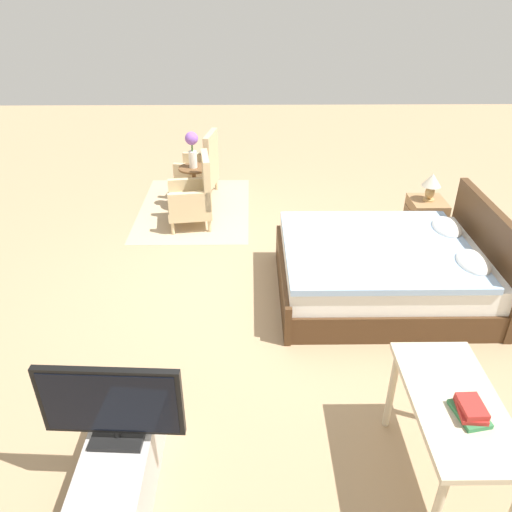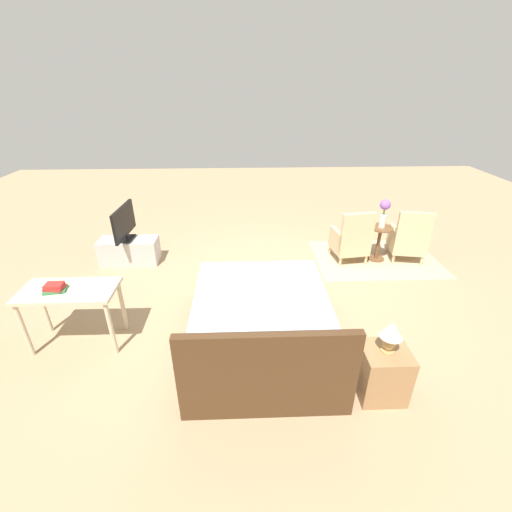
{
  "view_description": "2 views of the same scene",
  "coord_description": "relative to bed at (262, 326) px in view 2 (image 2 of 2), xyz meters",
  "views": [
    {
      "loc": [
        4.26,
        -0.19,
        2.93
      ],
      "look_at": [
        0.4,
        -0.15,
        0.67
      ],
      "focal_mm": 35.0,
      "sensor_mm": 36.0,
      "label": 1
    },
    {
      "loc": [
        0.23,
        4.26,
        2.8
      ],
      "look_at": [
        0.07,
        0.06,
        0.62
      ],
      "focal_mm": 24.0,
      "sensor_mm": 36.0,
      "label": 2
    }
  ],
  "objects": [
    {
      "name": "armchair_by_window_right",
      "position": [
        -1.62,
        -2.08,
        0.08
      ],
      "size": [
        0.61,
        0.61,
        0.92
      ],
      "color": "#CCB284",
      "rests_on": "floor_rug"
    },
    {
      "name": "book_stack",
      "position": [
        2.26,
        -0.13,
        0.48
      ],
      "size": [
        0.25,
        0.19,
        0.09
      ],
      "color": "#337A47",
      "rests_on": "vanity_desk"
    },
    {
      "name": "tv_stand",
      "position": [
        2.13,
        -2.18,
        -0.09
      ],
      "size": [
        0.96,
        0.4,
        0.42
      ],
      "color": "#B7B2AD",
      "rests_on": "ground_plane"
    },
    {
      "name": "nightstand",
      "position": [
        -1.13,
        0.72,
        -0.02
      ],
      "size": [
        0.44,
        0.41,
        0.55
      ],
      "color": "#997047",
      "rests_on": "ground_plane"
    },
    {
      "name": "table_lamp",
      "position": [
        -1.13,
        0.72,
        0.46
      ],
      "size": [
        0.22,
        0.22,
        0.33
      ],
      "color": "tan",
      "rests_on": "nightstand"
    },
    {
      "name": "flower_vase",
      "position": [
        -2.11,
        -2.12,
        0.6
      ],
      "size": [
        0.17,
        0.17,
        0.48
      ],
      "color": "silver",
      "rests_on": "side_table"
    },
    {
      "name": "tv_flatscreen",
      "position": [
        2.14,
        -2.18,
        0.42
      ],
      "size": [
        0.22,
        0.85,
        0.57
      ],
      "color": "black",
      "rests_on": "tv_stand"
    },
    {
      "name": "armchair_by_window_left",
      "position": [
        -2.6,
        -2.08,
        0.08
      ],
      "size": [
        0.62,
        0.62,
        0.92
      ],
      "color": "#CCB284",
      "rests_on": "floor_rug"
    },
    {
      "name": "floor_rug",
      "position": [
        -2.11,
        -2.14,
        -0.29
      ],
      "size": [
        2.1,
        1.5,
        0.01
      ],
      "color": "tan",
      "rests_on": "ground_plane"
    },
    {
      "name": "side_table",
      "position": [
        -2.11,
        -2.12,
        0.08
      ],
      "size": [
        0.4,
        0.4,
        0.6
      ],
      "color": "brown",
      "rests_on": "ground_plane"
    },
    {
      "name": "vanity_desk",
      "position": [
        2.14,
        -0.16,
        0.33
      ],
      "size": [
        1.04,
        0.52,
        0.74
      ],
      "color": "beige",
      "rests_on": "ground_plane"
    },
    {
      "name": "bed",
      "position": [
        0.0,
        0.0,
        0.0
      ],
      "size": [
        1.59,
        2.04,
        0.96
      ],
      "color": "#472D19",
      "rests_on": "ground_plane"
    },
    {
      "name": "ground_plane",
      "position": [
        -0.05,
        -1.16,
        -0.3
      ],
      "size": [
        16.0,
        16.0,
        0.0
      ],
      "primitive_type": "plane",
      "color": "#A38460"
    }
  ]
}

